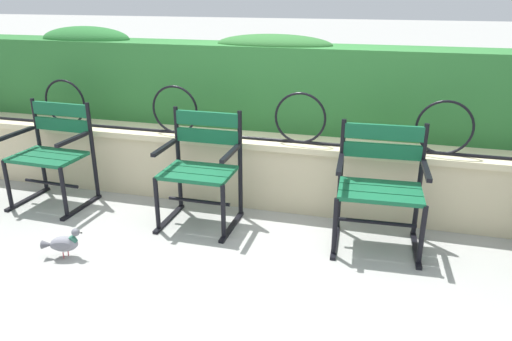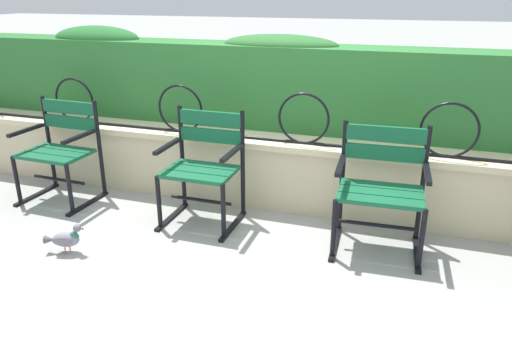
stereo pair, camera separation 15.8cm
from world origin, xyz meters
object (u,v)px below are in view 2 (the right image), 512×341
(park_chair_centre_left, at_px, (204,165))
(pigeon_near_chairs, at_px, (65,238))
(park_chair_leftmost, at_px, (61,148))
(park_chair_centre_right, at_px, (381,186))

(park_chair_centre_left, xyz_separation_m, pigeon_near_chairs, (-0.72, -0.81, -0.36))
(pigeon_near_chairs, bearing_deg, park_chair_leftmost, 128.04)
(park_chair_centre_right, distance_m, pigeon_near_chairs, 2.26)
(park_chair_centre_left, distance_m, park_chair_centre_right, 1.36)
(park_chair_leftmost, height_order, pigeon_near_chairs, park_chair_leftmost)
(park_chair_leftmost, distance_m, pigeon_near_chairs, 1.10)
(park_chair_leftmost, distance_m, park_chair_centre_left, 1.37)
(park_chair_leftmost, xyz_separation_m, pigeon_near_chairs, (0.64, -0.82, -0.36))
(park_chair_centre_left, height_order, park_chair_centre_right, park_chair_centre_left)
(park_chair_leftmost, relative_size, park_chair_centre_left, 0.98)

